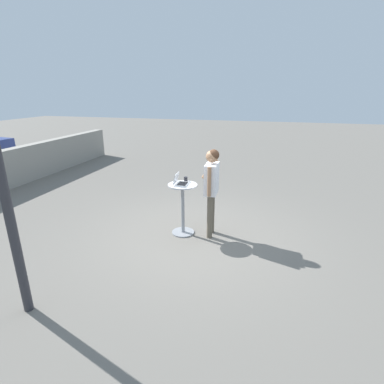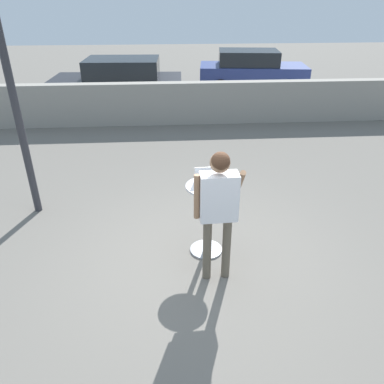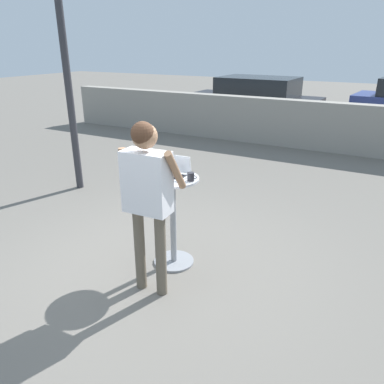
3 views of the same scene
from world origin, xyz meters
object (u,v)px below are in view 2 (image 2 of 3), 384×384
parked_car_near_street (119,81)px  parked_car_further_down (251,71)px  cafe_table (207,214)px  laptop (207,181)px  street_lamp (3,49)px  standing_person (219,200)px  coffee_mug (225,182)px

parked_car_near_street → parked_car_further_down: size_ratio=1.06×
cafe_table → laptop: size_ratio=3.21×
parked_car_near_street → street_lamp: (-0.76, -6.99, 1.90)m
street_lamp → laptop: bearing=-25.1°
cafe_table → laptop: (-0.00, 0.05, 0.50)m
cafe_table → street_lamp: street_lamp is taller
standing_person → laptop: bearing=96.5°
cafe_table → street_lamp: size_ratio=0.26×
cafe_table → coffee_mug: (0.23, 0.00, 0.50)m
coffee_mug → parked_car_near_street: (-2.25, 8.34, -0.37)m
laptop → street_lamp: street_lamp is taller
standing_person → street_lamp: (-2.86, 1.93, 1.48)m
parked_car_further_down → standing_person: bearing=-104.3°
standing_person → cafe_table: bearing=96.8°
laptop → street_lamp: size_ratio=0.08×
cafe_table → parked_car_further_down: (2.72, 9.83, 0.14)m
laptop → parked_car_further_down: 10.16m
parked_car_further_down → street_lamp: street_lamp is taller
standing_person → parked_car_further_down: bearing=75.7°
street_lamp → coffee_mug: bearing=-24.1°
parked_car_near_street → parked_car_further_down: (4.75, 1.48, 0.01)m
coffee_mug → street_lamp: street_lamp is taller
laptop → street_lamp: bearing=154.9°
cafe_table → parked_car_further_down: 10.20m
cafe_table → standing_person: standing_person is taller
cafe_table → standing_person: (0.07, -0.57, 0.54)m
parked_car_near_street → street_lamp: bearing=-96.2°
coffee_mug → street_lamp: (-3.02, 1.35, 1.53)m
standing_person → parked_car_near_street: 9.17m
parked_car_near_street → street_lamp: size_ratio=1.06×
laptop → parked_car_near_street: parked_car_near_street is taller
coffee_mug → parked_car_near_street: size_ratio=0.03×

